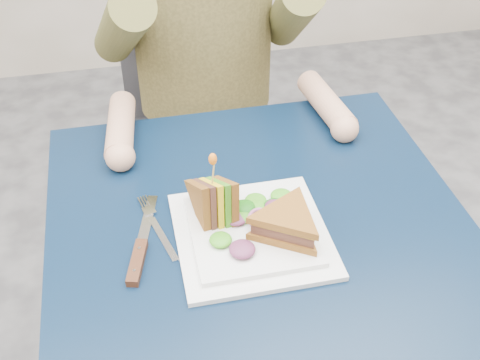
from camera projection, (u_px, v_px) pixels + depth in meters
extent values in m
cube|color=black|center=(260.00, 228.00, 1.08)|extent=(0.75, 0.75, 0.03)
cylinder|color=#595B5E|center=(103.00, 265.00, 1.50)|extent=(0.04, 0.04, 0.70)
cylinder|color=#595B5E|center=(345.00, 228.00, 1.61)|extent=(0.04, 0.04, 0.70)
cube|color=#47474C|center=(207.00, 147.00, 1.72)|extent=(0.42, 0.40, 0.04)
cube|color=#47474C|center=(193.00, 39.00, 1.70)|extent=(0.42, 0.03, 0.46)
cylinder|color=#47474C|center=(158.00, 256.00, 1.71)|extent=(0.02, 0.02, 0.43)
cylinder|color=#47474C|center=(280.00, 237.00, 1.77)|extent=(0.02, 0.02, 0.43)
cylinder|color=#47474C|center=(147.00, 182.00, 1.97)|extent=(0.02, 0.02, 0.43)
cylinder|color=#47474C|center=(254.00, 167.00, 2.03)|extent=(0.02, 0.02, 0.43)
cylinder|color=brown|center=(202.00, 10.00, 1.44)|extent=(0.34, 0.34, 0.52)
cylinder|color=brown|center=(122.00, 28.00, 1.33)|extent=(0.15, 0.39, 0.31)
cylinder|color=tan|center=(121.00, 127.00, 1.25)|extent=(0.08, 0.20, 0.06)
sphere|color=tan|center=(120.00, 157.00, 1.18)|extent=(0.06, 0.06, 0.06)
cylinder|color=brown|center=(291.00, 13.00, 1.39)|extent=(0.15, 0.39, 0.31)
cylinder|color=tan|center=(326.00, 103.00, 1.33)|extent=(0.08, 0.20, 0.06)
sphere|color=tan|center=(345.00, 129.00, 1.25)|extent=(0.06, 0.06, 0.06)
cube|color=white|center=(252.00, 235.00, 1.04)|extent=(0.26, 0.26, 0.01)
cube|color=white|center=(252.00, 231.00, 1.03)|extent=(0.21, 0.21, 0.01)
cube|color=silver|center=(163.00, 239.00, 1.04)|extent=(0.04, 0.12, 0.00)
cube|color=silver|center=(149.00, 211.00, 1.09)|extent=(0.03, 0.03, 0.00)
cube|color=silver|center=(140.00, 203.00, 1.11)|extent=(0.01, 0.03, 0.00)
cube|color=silver|center=(143.00, 202.00, 1.11)|extent=(0.01, 0.03, 0.00)
cube|color=silver|center=(146.00, 201.00, 1.11)|extent=(0.01, 0.03, 0.00)
cube|color=silver|center=(148.00, 200.00, 1.11)|extent=(0.01, 0.03, 0.00)
cube|color=silver|center=(147.00, 221.00, 1.07)|extent=(0.05, 0.14, 0.00)
cube|color=black|center=(137.00, 262.00, 0.99)|extent=(0.04, 0.10, 0.01)
cylinder|color=silver|center=(139.00, 248.00, 1.00)|extent=(0.01, 0.01, 0.00)
cylinder|color=silver|center=(134.00, 271.00, 0.96)|extent=(0.01, 0.01, 0.00)
cylinder|color=tan|center=(213.00, 173.00, 0.99)|extent=(0.01, 0.01, 0.06)
ellipsoid|color=orange|center=(213.00, 159.00, 0.97)|extent=(0.01, 0.01, 0.02)
torus|color=#9E4C7A|center=(260.00, 219.00, 1.03)|extent=(0.04, 0.04, 0.02)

